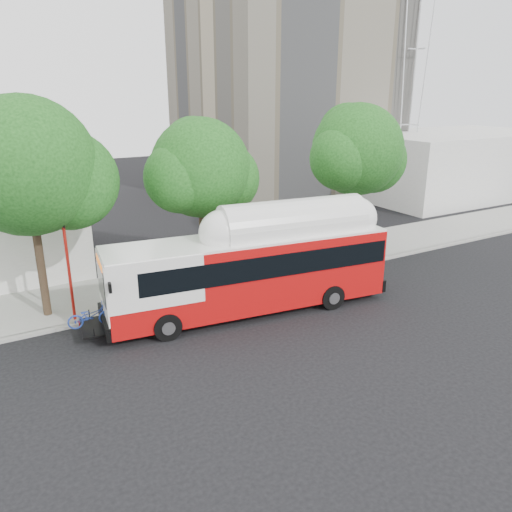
{
  "coord_description": "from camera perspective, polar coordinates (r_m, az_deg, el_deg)",
  "views": [
    {
      "loc": [
        -11.11,
        -17.13,
        9.81
      ],
      "look_at": [
        0.48,
        3.0,
        2.08
      ],
      "focal_mm": 35.0,
      "sensor_mm": 36.0,
      "label": 1
    }
  ],
  "objects": [
    {
      "name": "sidewalk",
      "position": [
        27.86,
        -4.46,
        -2.09
      ],
      "size": [
        60.0,
        5.0,
        0.15
      ],
      "primitive_type": "cube",
      "color": "gray",
      "rests_on": "ground"
    },
    {
      "name": "apartment_tower",
      "position": [
        54.26,
        3.19,
        26.66
      ],
      "size": [
        18.0,
        18.0,
        37.0
      ],
      "color": "tan",
      "rests_on": "ground"
    },
    {
      "name": "street_tree_mid",
      "position": [
        25.76,
        -5.56,
        9.61
      ],
      "size": [
        5.75,
        5.0,
        8.62
      ],
      "color": "#2D2116",
      "rests_on": "ground"
    },
    {
      "name": "street_tree_left",
      "position": [
        23.06,
        -23.51,
        8.92
      ],
      "size": [
        6.67,
        5.8,
        9.74
      ],
      "color": "#2D2116",
      "rests_on": "ground"
    },
    {
      "name": "transit_bus",
      "position": [
        22.78,
        -0.51,
        -1.84
      ],
      "size": [
        14.1,
        4.31,
        4.11
      ],
      "rotation": [
        0.0,
        0.0,
        -0.12
      ],
      "color": "#B60C0D",
      "rests_on": "ground"
    },
    {
      "name": "signal_pole",
      "position": [
        22.92,
        -20.58,
        -1.72
      ],
      "size": [
        0.13,
        0.44,
        4.64
      ],
      "color": "#A71911",
      "rests_on": "ground"
    },
    {
      "name": "ground",
      "position": [
        22.65,
        2.75,
        -7.27
      ],
      "size": [
        120.0,
        120.0,
        0.0
      ],
      "primitive_type": "plane",
      "color": "black",
      "rests_on": "ground"
    },
    {
      "name": "red_curb_segment",
      "position": [
        24.55,
        -8.15,
        -5.14
      ],
      "size": [
        10.0,
        0.32,
        0.16
      ],
      "primitive_type": "cube",
      "color": "maroon",
      "rests_on": "ground"
    },
    {
      "name": "curb_strip",
      "position": [
        25.7,
        -1.94,
        -3.86
      ],
      "size": [
        60.0,
        0.3,
        0.15
      ],
      "primitive_type": "cube",
      "color": "gray",
      "rests_on": "ground"
    },
    {
      "name": "street_tree_right",
      "position": [
        31.04,
        12.02,
        11.45
      ],
      "size": [
        6.21,
        5.4,
        9.18
      ],
      "color": "#2D2116",
      "rests_on": "ground"
    },
    {
      "name": "horizon_block",
      "position": [
        53.23,
        21.34,
        9.83
      ],
      "size": [
        20.0,
        12.0,
        6.0
      ],
      "primitive_type": "cube",
      "color": "silver",
      "rests_on": "ground"
    }
  ]
}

